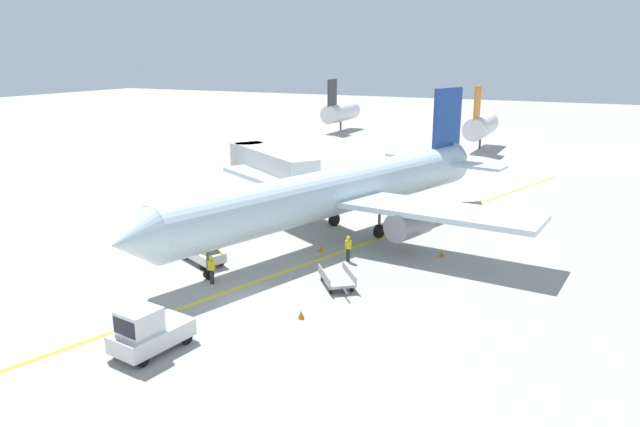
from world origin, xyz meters
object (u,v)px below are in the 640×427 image
object	(u,v)px
baggage_tug_by_cargo_door	(230,219)
safety_cone_nose_left	(301,314)
pushback_tug	(148,331)
baggage_tug_near_wing	(205,212)
belt_loader_aft_hold	(200,250)
safety_cone_wingtip_left	(442,253)
baggage_cart_loaded	(337,278)
ground_crew_marshaller	(348,248)
ground_crew_wing_walker	(212,269)
jet_bridge	(267,163)
safety_cone_nose_right	(321,248)
airliner	(343,190)
belt_loader_forward_hold	(191,238)

from	to	relation	value
baggage_tug_by_cargo_door	safety_cone_nose_left	bearing A→B (deg)	-43.13
pushback_tug	baggage_tug_near_wing	distance (m)	20.94
baggage_tug_by_cargo_door	belt_loader_aft_hold	world-z (taller)	belt_loader_aft_hold
belt_loader_aft_hold	safety_cone_wingtip_left	xyz separation A→B (m)	(13.67, 7.76, -0.56)
baggage_cart_loaded	safety_cone_nose_left	xyz separation A→B (m)	(0.20, -4.78, -0.25)
belt_loader_aft_hold	safety_cone_wingtip_left	world-z (taller)	belt_loader_aft_hold
ground_crew_marshaller	safety_cone_wingtip_left	bearing A→B (deg)	34.86
ground_crew_marshaller	ground_crew_wing_walker	xyz separation A→B (m)	(-5.55, -7.01, 0.00)
safety_cone_nose_left	safety_cone_wingtip_left	xyz separation A→B (m)	(3.88, 12.51, 0.00)
baggage_tug_near_wing	safety_cone_wingtip_left	xyz separation A→B (m)	(18.76, 0.37, -0.71)
safety_cone_nose_left	baggage_cart_loaded	bearing A→B (deg)	92.44
baggage_tug_near_wing	safety_cone_nose_left	bearing A→B (deg)	-39.20
jet_bridge	baggage_tug_near_wing	xyz separation A→B (m)	(-0.80, -8.10, -2.62)
baggage_tug_by_cargo_door	belt_loader_aft_hold	xyz separation A→B (m)	(2.12, -6.40, -0.15)
belt_loader_aft_hold	safety_cone_nose_right	bearing A→B (deg)	40.40
airliner	baggage_cart_loaded	world-z (taller)	airliner
ground_crew_marshaller	ground_crew_wing_walker	size ratio (longest dim) A/B	1.00
baggage_tug_by_cargo_door	safety_cone_wingtip_left	xyz separation A→B (m)	(15.79, 1.35, -0.71)
ground_crew_marshaller	baggage_tug_by_cargo_door	bearing A→B (deg)	168.07
ground_crew_wing_walker	safety_cone_nose_left	world-z (taller)	ground_crew_wing_walker
airliner	baggage_cart_loaded	bearing A→B (deg)	-68.21
baggage_tug_by_cargo_door	safety_cone_nose_right	size ratio (longest dim) A/B	6.09
airliner	belt_loader_forward_hold	world-z (taller)	airliner
belt_loader_aft_hold	safety_cone_wingtip_left	bearing A→B (deg)	29.57
belt_loader_aft_hold	airliner	bearing A→B (deg)	57.10
baggage_tug_by_cargo_door	safety_cone_nose_right	bearing A→B (deg)	-8.48
baggage_cart_loaded	safety_cone_wingtip_left	world-z (taller)	baggage_cart_loaded
airliner	safety_cone_nose_right	distance (m)	5.12
airliner	safety_cone_wingtip_left	bearing A→B (deg)	-10.36
baggage_tug_by_cargo_door	belt_loader_aft_hold	distance (m)	6.75
airliner	baggage_tug_by_cargo_door	bearing A→B (deg)	-161.02
belt_loader_aft_hold	ground_crew_marshaller	distance (m)	9.47
pushback_tug	belt_loader_aft_hold	size ratio (longest dim) A/B	0.76
baggage_tug_near_wing	baggage_cart_loaded	distance (m)	16.43
baggage_cart_loaded	ground_crew_wing_walker	bearing A→B (deg)	-156.60
baggage_cart_loaded	belt_loader_forward_hold	bearing A→B (deg)	171.35
belt_loader_aft_hold	ground_crew_wing_walker	size ratio (longest dim) A/B	2.98
baggage_tug_near_wing	safety_cone_wingtip_left	distance (m)	18.78
jet_bridge	safety_cone_nose_left	size ratio (longest dim) A/B	27.29
belt_loader_forward_hold	ground_crew_marshaller	size ratio (longest dim) A/B	2.63
airliner	jet_bridge	size ratio (longest dim) A/B	2.88
baggage_tug_near_wing	baggage_tug_by_cargo_door	bearing A→B (deg)	-18.31
baggage_tug_by_cargo_door	belt_loader_forward_hold	world-z (taller)	belt_loader_forward_hold
airliner	jet_bridge	bearing A→B (deg)	148.30
ground_crew_wing_walker	safety_cone_nose_right	xyz separation A→B (m)	(3.14, 8.03, -0.69)
jet_bridge	ground_crew_marshaller	world-z (taller)	jet_bridge
pushback_tug	baggage_tug_near_wing	xyz separation A→B (m)	(-10.38, 18.19, -0.07)
safety_cone_nose_left	safety_cone_nose_right	bearing A→B (deg)	110.47
baggage_tug_by_cargo_door	ground_crew_marshaller	size ratio (longest dim) A/B	1.58
pushback_tug	safety_cone_wingtip_left	world-z (taller)	pushback_tug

